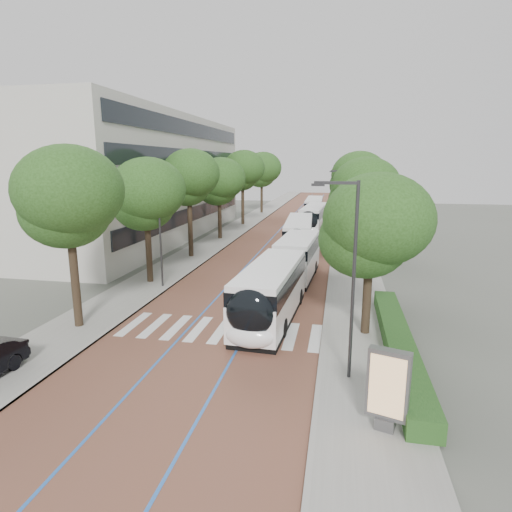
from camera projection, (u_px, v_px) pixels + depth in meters
The scene contains 21 objects.
ground at pixel (212, 338), 21.83m from camera, with size 160.00×160.00×0.00m, color #51544C.
road at pixel (295, 226), 60.17m from camera, with size 11.00×140.00×0.02m, color brown.
sidewalk_left at pixel (243, 224), 61.57m from camera, with size 4.00×140.00×0.12m, color gray.
sidewalk_right at pixel (349, 227), 58.75m from camera, with size 4.00×140.00×0.12m, color gray.
kerb_left at pixel (256, 225), 61.22m from camera, with size 0.20×140.00×0.14m, color gray.
kerb_right at pixel (335, 227), 59.10m from camera, with size 0.20×140.00×0.14m, color gray.
zebra_crossing at pixel (221, 330), 22.75m from camera, with size 10.55×3.60×0.01m.
lane_line_left at pixel (283, 226), 60.47m from camera, with size 0.12×126.00×0.01m, color #245CB4.
lane_line_right at pixel (306, 226), 59.87m from camera, with size 0.12×126.00×0.01m, color #245CB4.
office_building at pixel (122, 178), 50.85m from camera, with size 18.11×40.00×14.00m.
hedge at pixel (398, 343), 20.01m from camera, with size 1.20×14.00×0.80m, color #163D15.
streetlight_near at pixel (350, 266), 16.68m from camera, with size 1.82×0.20×8.00m.
streetlight_far at pixel (345, 205), 40.64m from camera, with size 1.82×0.20×8.00m.
lamp_post_left at pixel (160, 231), 29.77m from camera, with size 0.14×0.14×8.00m, color #323235.
trees_left at pixel (221, 179), 49.29m from camera, with size 6.40×60.89×10.02m.
trees_right at pixel (358, 189), 39.28m from camera, with size 5.86×47.09×9.39m.
lead_bus at pixel (284, 275), 27.66m from camera, with size 3.57×18.51×3.20m.
bus_queued_0 at pixel (299, 236), 42.76m from camera, with size 3.21×12.52×3.20m.
bus_queued_1 at pixel (314, 218), 56.04m from camera, with size 3.18×12.51×3.20m.
bus_queued_2 at pixel (314, 208), 68.02m from camera, with size 2.80×12.45×3.20m.
ad_panel at pixel (388, 388), 13.90m from camera, with size 1.39×0.76×2.80m.
Camera 1 is at (6.16, -19.61, 8.76)m, focal length 30.00 mm.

